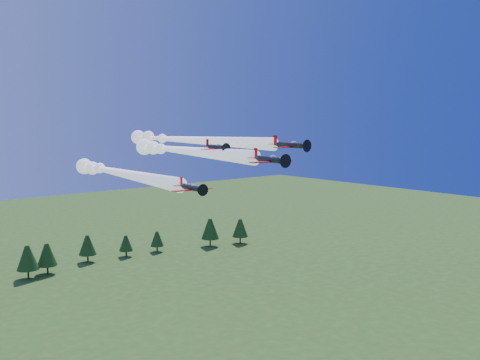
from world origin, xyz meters
TOP-DOWN VIEW (x-y plane):
  - plane_lead at (1.54, 22.23)m, footprint 10.87×54.31m
  - plane_left at (-8.71, 31.10)m, footprint 9.39×55.65m
  - plane_right at (11.01, 34.44)m, footprint 8.07×61.95m
  - plane_slot at (-0.16, 8.17)m, footprint 6.48×7.03m
  - treeline at (1.76, 109.33)m, footprint 170.43×20.81m

SIDE VIEW (x-z plane):
  - treeline at x=1.76m, z-range 0.88..12.63m
  - plane_left at x=-8.71m, z-range 40.75..44.45m
  - plane_lead at x=1.54m, z-range 45.25..48.95m
  - plane_slot at x=-0.16m, z-range 47.21..49.48m
  - plane_right at x=11.01m, z-range 46.81..50.51m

